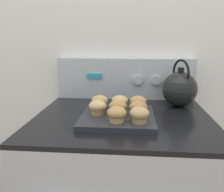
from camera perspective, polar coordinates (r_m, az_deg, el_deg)
name	(u,v)px	position (r m, az deg, el deg)	size (l,w,h in m)	color
wall_back	(126,42)	(1.32, 3.43, 12.90)	(8.00, 0.05, 2.40)	white
control_panel	(126,79)	(1.29, 3.32, 4.21)	(0.73, 0.07, 0.22)	#B7BABF
muffin_pan	(118,117)	(0.97, 1.40, -5.12)	(0.29, 0.29, 0.02)	#28282D
muffin_r0_c1	(117,114)	(0.87, 1.17, -4.38)	(0.07, 0.07, 0.06)	tan
muffin_r0_c2	(139,115)	(0.87, 6.63, -4.47)	(0.07, 0.07, 0.06)	#A37A4C
muffin_r1_c0	(98,107)	(0.96, -3.47, -2.70)	(0.07, 0.07, 0.06)	#A37A4C
muffin_r1_c1	(118,107)	(0.95, 1.42, -2.76)	(0.07, 0.07, 0.06)	#A37A4C
muffin_r1_c2	(138,108)	(0.95, 6.34, -2.92)	(0.07, 0.07, 0.06)	olive
muffin_r2_c0	(100,102)	(1.04, -2.98, -1.36)	(0.07, 0.07, 0.06)	tan
muffin_r2_c1	(120,102)	(1.03, 1.87, -1.44)	(0.07, 0.07, 0.06)	tan
muffin_r2_c2	(138,102)	(1.03, 6.30, -1.53)	(0.07, 0.07, 0.06)	olive
tea_kettle	(180,88)	(1.19, 15.94, 1.78)	(0.17, 0.19, 0.23)	black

